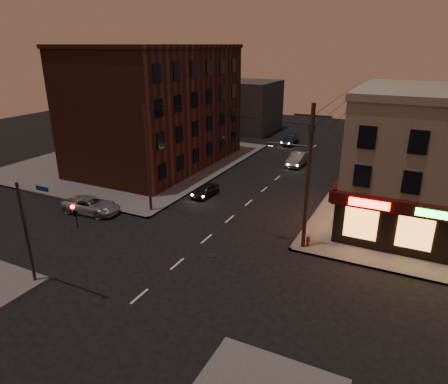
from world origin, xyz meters
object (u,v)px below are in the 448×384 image
Objects in this scene: sedan_mid at (297,159)px; sedan_far at (290,140)px; sedan_near at (205,190)px; fire_hydrant at (308,241)px; suv_cross at (92,205)px.

sedan_far is (-3.98, 9.81, -0.12)m from sedan_mid.
sedan_near is 4.67× the size of fire_hydrant.
sedan_far is at bearing -18.88° from suv_cross.
sedan_mid reaches higher than sedan_near.
sedan_mid is (11.64, 21.63, 0.06)m from suv_cross.
suv_cross reaches higher than sedan_far.
suv_cross is at bearing -105.01° from sedan_far.
sedan_mid reaches higher than sedan_far.
sedan_mid is at bearing 108.60° from fire_hydrant.
suv_cross is 24.57m from sedan_mid.
sedan_mid is 10.59m from sedan_far.
fire_hydrant is at bearing -68.98° from sedan_mid.
suv_cross is 1.09× the size of sedan_mid.
sedan_mid is (4.82, 13.89, 0.17)m from sedan_near.
fire_hydrant is at bearing -71.54° from sedan_far.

